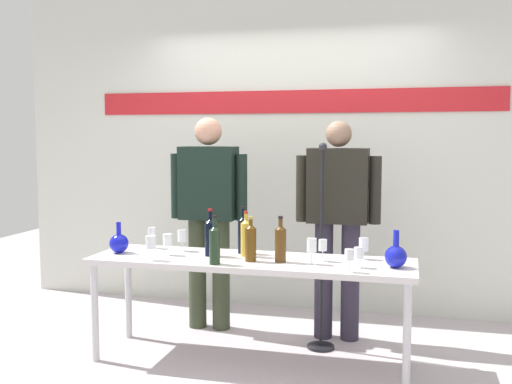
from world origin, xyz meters
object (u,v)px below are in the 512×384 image
wine_bottle_1 (251,242)px  wine_glass_left_3 (168,240)px  wine_glass_right_1 (359,254)px  wine_glass_right_3 (364,245)px  wine_bottle_2 (246,237)px  presenter_right (338,214)px  wine_glass_right_4 (349,255)px  wine_bottle_5 (210,236)px  wine_bottle_0 (243,234)px  wine_glass_left_1 (182,236)px  wine_glass_left_2 (151,243)px  wine_glass_right_2 (312,246)px  wine_bottle_4 (280,242)px  wine_glass_left_0 (152,233)px  wine_bottle_3 (215,244)px  microphone_stand (321,281)px  wine_glass_right_0 (323,246)px  decanter_blue_right (396,256)px  presenter_left (209,207)px  display_table (251,268)px  decanter_blue_left (119,243)px

wine_bottle_1 → wine_glass_left_3: 0.62m
wine_glass_right_1 → wine_glass_right_3: wine_glass_right_3 is taller
wine_bottle_1 → wine_bottle_2: (-0.07, 0.16, 0.00)m
presenter_right → wine_glass_right_4: size_ratio=11.61×
wine_glass_right_4 → wine_bottle_5: bearing=165.0°
wine_bottle_0 → wine_bottle_5: bearing=-142.8°
wine_bottle_1 → wine_glass_left_1: bearing=158.7°
presenter_right → wine_bottle_2: bearing=-135.7°
wine_glass_right_1 → wine_glass_left_2: bearing=-175.1°
wine_glass_right_2 → wine_bottle_1: bearing=-178.1°
wine_bottle_4 → wine_glass_left_3: bearing=178.0°
presenter_right → wine_glass_left_1: (-1.07, -0.49, -0.13)m
wine_bottle_0 → wine_glass_right_2: (0.53, -0.24, -0.02)m
wine_bottle_1 → wine_glass_right_2: size_ratio=1.76×
wine_glass_left_0 → wine_glass_left_3: (0.22, -0.21, -0.01)m
presenter_right → wine_bottle_3: size_ratio=5.20×
wine_bottle_2 → wine_glass_right_3: bearing=6.6°
wine_glass_left_3 → microphone_stand: bearing=21.8°
wine_glass_left_0 → wine_glass_right_0: bearing=-6.5°
wine_bottle_1 → wine_glass_right_0: 0.48m
wine_glass_left_2 → wine_glass_left_3: wine_glass_left_2 is taller
wine_bottle_5 → wine_glass_right_0: 0.78m
decanter_blue_right → presenter_left: (-1.47, 0.67, 0.19)m
wine_bottle_0 → wine_glass_left_2: bearing=-143.9°
wine_glass_left_3 → wine_glass_right_1: (1.32, -0.07, -0.02)m
wine_glass_right_2 → wine_glass_left_3: bearing=177.7°
wine_glass_right_4 → wine_glass_left_1: bearing=162.8°
wine_bottle_3 → wine_glass_left_1: size_ratio=2.08×
display_table → wine_glass_right_1: size_ratio=16.79×
decanter_blue_right → wine_glass_left_3: bearing=179.5°
display_table → presenter_right: bearing=50.8°
decanter_blue_right → wine_bottle_1: wine_bottle_1 is taller
wine_glass_left_0 → decanter_blue_right: bearing=-7.3°
presenter_left → wine_glass_left_1: (-0.04, -0.49, -0.15)m
decanter_blue_right → wine_glass_right_3: bearing=136.1°
presenter_right → wine_bottle_3: presenter_right is taller
presenter_right → wine_glass_left_2: presenter_right is taller
display_table → wine_glass_right_4: wine_glass_right_4 is taller
wine_bottle_4 → wine_glass_left_0: size_ratio=1.97×
presenter_left → wine_bottle_2: size_ratio=5.41×
wine_glass_left_0 → wine_glass_right_2: bearing=-11.6°
wine_bottle_5 → wine_bottle_3: bearing=-65.3°
wine_glass_left_0 → wine_glass_right_3: size_ratio=1.05×
decanter_blue_left → wine_bottle_2: size_ratio=0.71×
microphone_stand → presenter_right: bearing=71.3°
wine_glass_right_0 → wine_glass_right_3: 0.29m
presenter_left → wine_glass_right_0: presenter_left is taller
display_table → wine_glass_left_2: 0.69m
wine_glass_right_4 → microphone_stand: (-0.26, 0.62, -0.32)m
wine_bottle_2 → wine_glass_left_2: wine_bottle_2 is taller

